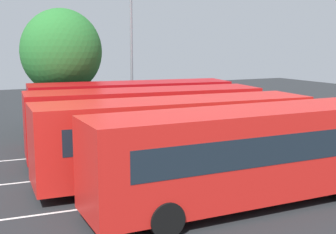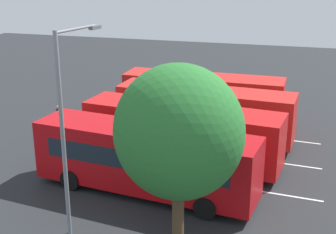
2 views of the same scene
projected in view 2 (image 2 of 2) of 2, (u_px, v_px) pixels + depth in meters
ground_plane at (184, 150)px, 26.94m from camera, size 72.06×72.06×0.00m
bus_far_left at (202, 96)px, 31.14m from camera, size 10.46×2.74×3.09m
bus_center_left at (204, 112)px, 27.97m from camera, size 10.57×3.25×3.09m
bus_center_right at (181, 133)px, 24.63m from camera, size 10.63×3.68×3.09m
bus_far_right at (144, 158)px, 21.52m from camera, size 10.63×3.75×3.09m
pedestrian at (59, 117)px, 29.07m from camera, size 0.45×0.45×1.82m
street_lamp at (66, 122)px, 17.45m from camera, size 0.74×2.56×7.99m
depot_tree at (179, 133)px, 16.30m from camera, size 4.58×4.12×7.04m
lane_stripe_outer_left at (198, 129)px, 30.22m from camera, size 14.98×1.30×0.01m
lane_stripe_inner_left at (184, 149)px, 26.94m from camera, size 14.98×1.30×0.01m
lane_stripe_inner_right at (167, 176)px, 23.66m from camera, size 14.98×1.30×0.01m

